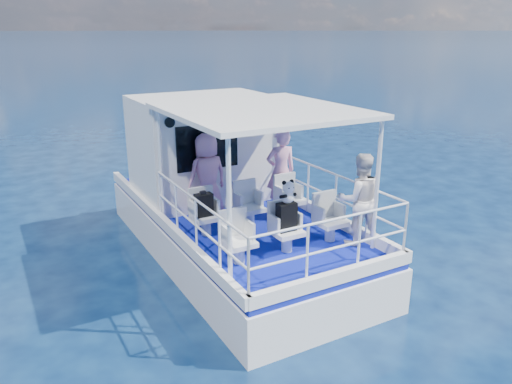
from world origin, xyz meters
TOP-DOWN VIEW (x-y plane):
  - ground at (0.00, 0.00)m, footprint 2000.00×2000.00m
  - hull at (0.00, 1.00)m, footprint 3.00×7.00m
  - deck at (0.00, 1.00)m, footprint 2.90×6.90m
  - cabin at (0.00, 2.30)m, footprint 2.85×2.00m
  - canopy at (0.00, -0.20)m, footprint 3.00×3.20m
  - canopy_posts at (0.00, -0.25)m, footprint 2.77×2.97m
  - railings at (0.00, -0.58)m, footprint 2.84×3.59m
  - seat_port_fwd at (-0.90, 0.20)m, footprint 0.48×0.46m
  - seat_center_fwd at (0.00, 0.20)m, footprint 0.48×0.46m
  - seat_stbd_fwd at (0.90, 0.20)m, footprint 0.48×0.46m
  - seat_port_aft at (-0.90, -1.10)m, footprint 0.48×0.46m
  - seat_center_aft at (0.00, -1.10)m, footprint 0.48×0.46m
  - seat_stbd_aft at (0.90, -1.10)m, footprint 0.48×0.46m
  - passenger_port_fwd at (-0.49, 1.03)m, footprint 0.66×0.50m
  - passenger_stbd_fwd at (0.91, 0.58)m, footprint 0.67×0.50m
  - passenger_stbd_aft at (1.25, -1.41)m, footprint 0.95×0.86m
  - backpack_port at (-0.94, 0.18)m, footprint 0.31×0.18m
  - backpack_center at (-0.02, -1.11)m, footprint 0.32×0.18m
  - compact_camera at (-0.95, 0.17)m, footprint 0.10×0.06m
  - panda at (-0.00, -1.10)m, footprint 0.25×0.21m

SIDE VIEW (x-z plane):
  - ground at x=0.00m, z-range 0.00..0.00m
  - hull at x=0.00m, z-range -0.80..0.80m
  - deck at x=0.00m, z-range 0.80..0.90m
  - seat_port_fwd at x=-0.90m, z-range 0.90..1.28m
  - seat_center_fwd at x=0.00m, z-range 0.90..1.28m
  - seat_stbd_fwd at x=0.90m, z-range 0.90..1.28m
  - seat_port_aft at x=-0.90m, z-range 0.90..1.28m
  - seat_center_aft at x=0.00m, z-range 0.90..1.28m
  - seat_stbd_aft at x=0.90m, z-range 0.90..1.28m
  - railings at x=0.00m, z-range 0.90..1.90m
  - backpack_port at x=-0.94m, z-range 1.28..1.69m
  - backpack_center at x=-0.02m, z-range 1.28..1.76m
  - passenger_stbd_aft at x=1.25m, z-range 0.90..2.51m
  - compact_camera at x=-0.95m, z-range 1.69..1.75m
  - passenger_port_fwd at x=-0.49m, z-range 0.90..2.57m
  - passenger_stbd_fwd at x=0.91m, z-range 0.90..2.60m
  - panda at x=0.00m, z-range 1.76..2.15m
  - cabin at x=0.00m, z-range 0.90..3.10m
  - canopy_posts at x=0.00m, z-range 0.90..3.10m
  - canopy at x=0.00m, z-range 3.10..3.18m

